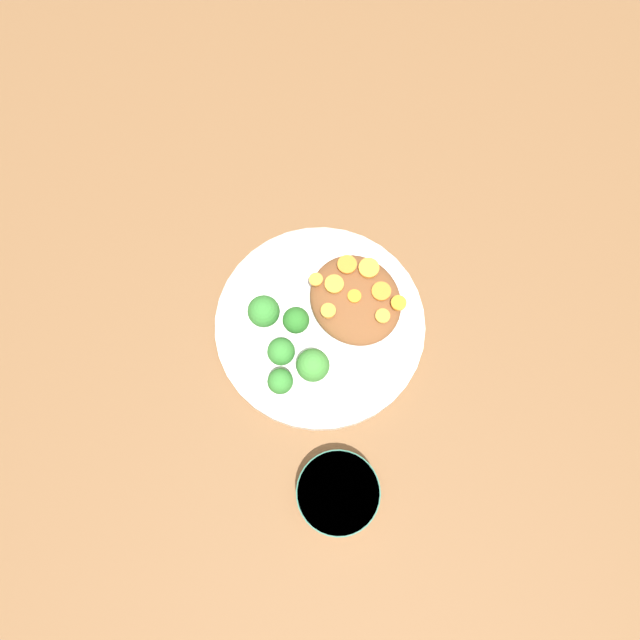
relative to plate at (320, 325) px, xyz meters
The scene contains 18 objects.
ground_plane 0.01m from the plate, ahead, with size 4.00×4.00×0.00m, color brown.
plate is the anchor object (origin of this frame).
dip_bowl 0.22m from the plate, 24.87° to the right, with size 0.10×0.10×0.04m.
stew_mound 0.06m from the plate, 90.66° to the left, with size 0.13×0.12×0.03m, color brown.
broccoli_floret_0 0.08m from the plate, 77.36° to the right, with size 0.04×0.04×0.05m.
broccoli_floret_1 0.08m from the plate, 125.01° to the right, with size 0.04×0.04×0.06m.
broccoli_floret_2 0.08m from the plate, 38.39° to the right, with size 0.04×0.04×0.06m.
broccoli_floret_3 0.11m from the plate, 60.63° to the right, with size 0.03×0.03×0.05m.
broccoli_floret_4 0.05m from the plate, 109.44° to the right, with size 0.04×0.04×0.05m.
carrot_slice_0 0.10m from the plate, 81.86° to the left, with size 0.03×0.03×0.00m, color orange.
carrot_slice_1 0.07m from the plate, 155.62° to the left, with size 0.02×0.02×0.00m, color orange.
carrot_slice_2 0.04m from the plate, 89.46° to the left, with size 0.02×0.02×0.01m, color orange.
carrot_slice_3 0.09m from the plate, 59.04° to the left, with size 0.02×0.02×0.00m, color orange.
carrot_slice_4 0.07m from the plate, 88.73° to the left, with size 0.02×0.02×0.00m, color orange.
carrot_slice_5 0.10m from the plate, 104.81° to the left, with size 0.03×0.03×0.01m, color orange.
carrot_slice_6 0.11m from the plate, 68.82° to the left, with size 0.02×0.02×0.00m, color orange.
carrot_slice_7 0.06m from the plate, 125.97° to the left, with size 0.03×0.03×0.01m, color orange.
carrot_slice_8 0.09m from the plate, 122.53° to the left, with size 0.03×0.03×0.00m, color orange.
Camera 1 is at (0.21, -0.12, 0.83)m, focal length 35.00 mm.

